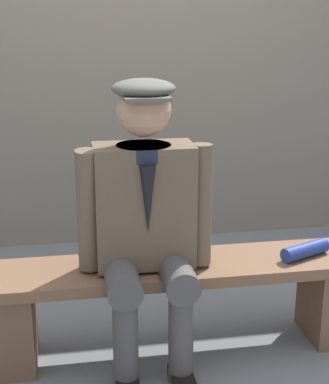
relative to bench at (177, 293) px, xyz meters
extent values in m
plane|color=slate|center=(0.00, 0.00, -0.30)|extent=(30.00, 30.00, 0.00)
cube|color=brown|center=(0.00, 0.00, 0.13)|extent=(1.84, 0.37, 0.05)
cube|color=brown|center=(-0.76, 0.00, -0.10)|extent=(0.18, 0.31, 0.40)
cube|color=brown|center=(0.76, 0.00, -0.10)|extent=(0.18, 0.31, 0.40)
cube|color=brown|center=(0.15, 0.00, 0.44)|extent=(0.44, 0.22, 0.55)
cylinder|color=#1E2338|center=(0.15, 0.00, 0.69)|extent=(0.24, 0.24, 0.06)
cone|color=black|center=(0.15, 0.12, 0.51)|extent=(0.07, 0.07, 0.30)
sphere|color=tan|center=(0.15, 0.02, 0.88)|extent=(0.23, 0.23, 0.23)
ellipsoid|color=#53524A|center=(0.15, 0.02, 0.97)|extent=(0.27, 0.27, 0.08)
cube|color=#53524A|center=(0.15, 0.13, 0.94)|extent=(0.19, 0.11, 0.02)
cylinder|color=#484544|center=(0.03, 0.13, 0.17)|extent=(0.15, 0.38, 0.15)
cylinder|color=#484544|center=(0.03, 0.26, -0.07)|extent=(0.11, 0.11, 0.47)
cube|color=black|center=(0.03, 0.32, -0.28)|extent=(0.10, 0.24, 0.05)
cylinder|color=brown|center=(-0.10, 0.04, 0.45)|extent=(0.11, 0.12, 0.56)
cylinder|color=#484544|center=(0.28, 0.13, 0.17)|extent=(0.15, 0.38, 0.15)
cylinder|color=#484544|center=(0.28, 0.26, -0.07)|extent=(0.11, 0.11, 0.47)
cylinder|color=brown|center=(0.40, 0.04, 0.45)|extent=(0.10, 0.15, 0.56)
cylinder|color=navy|center=(-0.61, 0.04, 0.19)|extent=(0.26, 0.17, 0.07)
cube|color=slate|center=(0.00, -1.60, 0.94)|extent=(12.00, 0.24, 2.48)
camera|label=1|loc=(0.49, 2.47, 1.27)|focal=54.85mm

